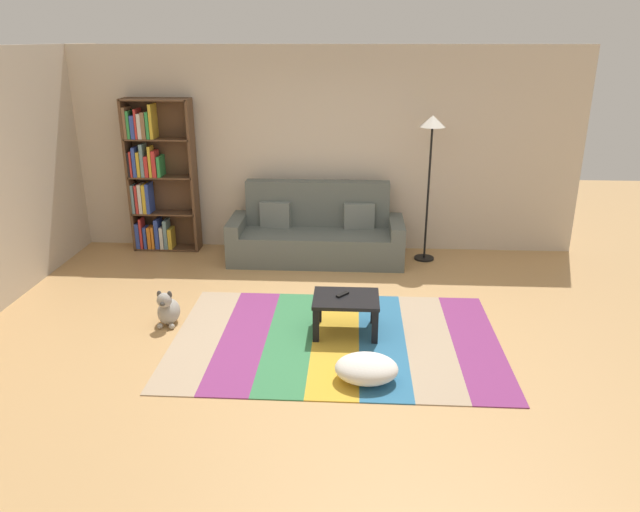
{
  "coord_description": "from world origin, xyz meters",
  "views": [
    {
      "loc": [
        0.42,
        -5.44,
        2.77
      ],
      "look_at": [
        0.08,
        0.34,
        0.65
      ],
      "focal_mm": 33.5,
      "sensor_mm": 36.0,
      "label": 1
    }
  ],
  "objects_px": {
    "pouf": "(366,369)",
    "couch": "(317,234)",
    "coffee_table": "(346,304)",
    "tv_remote": "(342,295)",
    "standing_lamp": "(431,141)",
    "dog": "(168,310)",
    "bookshelf": "(154,179)"
  },
  "relations": [
    {
      "from": "bookshelf",
      "to": "standing_lamp",
      "type": "distance_m",
      "value": 3.69
    },
    {
      "from": "standing_lamp",
      "to": "tv_remote",
      "type": "distance_m",
      "value": 2.65
    },
    {
      "from": "dog",
      "to": "tv_remote",
      "type": "distance_m",
      "value": 1.8
    },
    {
      "from": "bookshelf",
      "to": "couch",
      "type": "bearing_deg",
      "value": -7.27
    },
    {
      "from": "dog",
      "to": "standing_lamp",
      "type": "xyz_separation_m",
      "value": [
        2.82,
        2.09,
        1.41
      ]
    },
    {
      "from": "standing_lamp",
      "to": "tv_remote",
      "type": "xyz_separation_m",
      "value": [
        -1.04,
        -2.13,
        -1.17
      ]
    },
    {
      "from": "couch",
      "to": "tv_remote",
      "type": "distance_m",
      "value": 2.11
    },
    {
      "from": "coffee_table",
      "to": "pouf",
      "type": "height_order",
      "value": "coffee_table"
    },
    {
      "from": "standing_lamp",
      "to": "tv_remote",
      "type": "height_order",
      "value": "standing_lamp"
    },
    {
      "from": "tv_remote",
      "to": "coffee_table",
      "type": "bearing_deg",
      "value": -6.26
    },
    {
      "from": "standing_lamp",
      "to": "couch",
      "type": "bearing_deg",
      "value": -177.61
    },
    {
      "from": "couch",
      "to": "pouf",
      "type": "distance_m",
      "value": 3.08
    },
    {
      "from": "coffee_table",
      "to": "tv_remote",
      "type": "height_order",
      "value": "tv_remote"
    },
    {
      "from": "couch",
      "to": "tv_remote",
      "type": "relative_size",
      "value": 15.07
    },
    {
      "from": "tv_remote",
      "to": "couch",
      "type": "bearing_deg",
      "value": 140.42
    },
    {
      "from": "coffee_table",
      "to": "tv_remote",
      "type": "xyz_separation_m",
      "value": [
        -0.04,
        0.04,
        0.08
      ]
    },
    {
      "from": "pouf",
      "to": "standing_lamp",
      "type": "bearing_deg",
      "value": 75.15
    },
    {
      "from": "pouf",
      "to": "couch",
      "type": "bearing_deg",
      "value": 101.62
    },
    {
      "from": "tv_remote",
      "to": "bookshelf",
      "type": "bearing_deg",
      "value": 177.57
    },
    {
      "from": "couch",
      "to": "standing_lamp",
      "type": "xyz_separation_m",
      "value": [
        1.43,
        0.06,
        1.23
      ]
    },
    {
      "from": "pouf",
      "to": "tv_remote",
      "type": "height_order",
      "value": "tv_remote"
    },
    {
      "from": "couch",
      "to": "bookshelf",
      "type": "xyz_separation_m",
      "value": [
        -2.21,
        0.28,
        0.66
      ]
    },
    {
      "from": "bookshelf",
      "to": "dog",
      "type": "distance_m",
      "value": 2.59
    },
    {
      "from": "dog",
      "to": "standing_lamp",
      "type": "height_order",
      "value": "standing_lamp"
    },
    {
      "from": "coffee_table",
      "to": "dog",
      "type": "relative_size",
      "value": 1.62
    },
    {
      "from": "pouf",
      "to": "dog",
      "type": "xyz_separation_m",
      "value": [
        -2.01,
        0.98,
        0.04
      ]
    },
    {
      "from": "couch",
      "to": "pouf",
      "type": "xyz_separation_m",
      "value": [
        0.62,
        -3.01,
        -0.21
      ]
    },
    {
      "from": "dog",
      "to": "pouf",
      "type": "bearing_deg",
      "value": -25.89
    },
    {
      "from": "standing_lamp",
      "to": "tv_remote",
      "type": "relative_size",
      "value": 12.52
    },
    {
      "from": "coffee_table",
      "to": "dog",
      "type": "xyz_separation_m",
      "value": [
        -1.82,
        0.08,
        -0.15
      ]
    },
    {
      "from": "pouf",
      "to": "tv_remote",
      "type": "relative_size",
      "value": 3.61
    },
    {
      "from": "bookshelf",
      "to": "coffee_table",
      "type": "height_order",
      "value": "bookshelf"
    }
  ]
}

